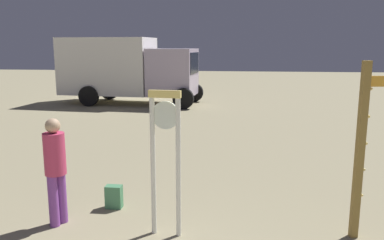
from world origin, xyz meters
name	(u,v)px	position (x,y,z in m)	size (l,w,h in m)	color
standing_clock	(166,148)	(-0.11, 2.93, 1.27)	(0.45, 0.13, 2.08)	white
person_near_clock	(55,166)	(-1.79, 3.04, 0.91)	(0.31, 0.31, 1.63)	purple
backpack	(114,197)	(-1.15, 3.73, 0.19)	(0.27, 0.20, 0.38)	#48895B
box_truck_near	(126,68)	(-4.39, 15.52, 1.65)	(6.58, 2.95, 3.04)	white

